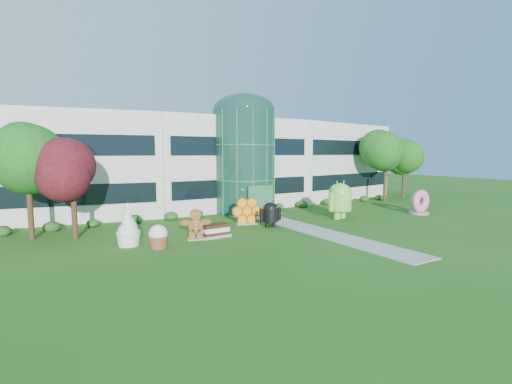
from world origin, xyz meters
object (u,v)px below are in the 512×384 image
android_black (271,213)px  gingerbread (196,224)px  android_green (340,198)px  donut (419,202)px

android_black → gingerbread: bearing=-170.0°
android_green → android_black: android_green is taller
gingerbread → donut: bearing=13.8°
android_black → gingerbread: 6.67m
donut → gingerbread: size_ratio=1.04×
donut → gingerbread: donut is taller
android_green → gingerbread: 13.93m
android_black → gingerbread: android_black is taller
donut → android_green: bearing=166.2°
donut → gingerbread: (-22.10, 1.09, -0.13)m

